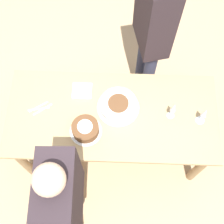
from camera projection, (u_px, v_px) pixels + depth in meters
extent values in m
plane|color=tan|center=(112.00, 144.00, 3.15)|extent=(12.00, 12.00, 0.00)
cube|color=tan|center=(112.00, 115.00, 2.48)|extent=(1.68, 0.76, 0.03)
cylinder|color=#8E724D|center=(23.00, 162.00, 2.71)|extent=(0.07, 0.07, 0.73)
cylinder|color=#8E724D|center=(199.00, 168.00, 2.69)|extent=(0.07, 0.07, 0.73)
cylinder|color=#8E724D|center=(33.00, 99.00, 2.96)|extent=(0.07, 0.07, 0.73)
cylinder|color=#8E724D|center=(194.00, 104.00, 2.93)|extent=(0.07, 0.07, 0.73)
cylinder|color=white|center=(118.00, 107.00, 2.48)|extent=(0.33, 0.33, 0.01)
cylinder|color=white|center=(118.00, 105.00, 2.45)|extent=(0.29, 0.29, 0.07)
cylinder|color=brown|center=(118.00, 103.00, 2.41)|extent=(0.16, 0.16, 0.01)
cylinder|color=white|center=(86.00, 131.00, 2.40)|extent=(0.25, 0.25, 0.01)
cylinder|color=brown|center=(85.00, 129.00, 2.36)|extent=(0.21, 0.21, 0.09)
cylinder|color=white|center=(85.00, 127.00, 2.32)|extent=(0.11, 0.11, 0.01)
cylinder|color=silver|center=(200.00, 120.00, 2.44)|extent=(0.07, 0.07, 0.00)
cylinder|color=silver|center=(202.00, 118.00, 2.39)|extent=(0.01, 0.01, 0.10)
cone|color=silver|center=(205.00, 113.00, 2.30)|extent=(0.04, 0.04, 0.10)
cylinder|color=silver|center=(170.00, 115.00, 2.46)|extent=(0.06, 0.06, 0.00)
cylinder|color=silver|center=(172.00, 113.00, 2.41)|extent=(0.01, 0.01, 0.10)
cone|color=silver|center=(174.00, 107.00, 2.32)|extent=(0.04, 0.04, 0.10)
cube|color=silver|center=(43.00, 109.00, 2.48)|extent=(0.14, 0.11, 0.00)
cube|color=silver|center=(38.00, 107.00, 2.48)|extent=(0.15, 0.10, 0.00)
cube|color=silver|center=(39.00, 109.00, 2.47)|extent=(0.17, 0.04, 0.00)
cube|color=silver|center=(82.00, 91.00, 2.53)|extent=(0.16, 0.14, 0.02)
cylinder|color=#4C4238|center=(73.00, 221.00, 2.50)|extent=(0.11, 0.11, 0.76)
cylinder|color=#4C4238|center=(75.00, 193.00, 2.59)|extent=(0.11, 0.11, 0.76)
cube|color=#2D2328|center=(61.00, 193.00, 1.90)|extent=(0.23, 0.41, 0.63)
sphere|color=#DBB293|center=(49.00, 180.00, 1.53)|extent=(0.17, 0.17, 0.17)
cylinder|color=#2D334C|center=(143.00, 58.00, 3.07)|extent=(0.11, 0.11, 0.84)
cylinder|color=#2D334C|center=(148.00, 77.00, 2.99)|extent=(0.11, 0.11, 0.84)
cube|color=#2D2328|center=(155.00, 12.00, 2.33)|extent=(0.31, 0.44, 0.70)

